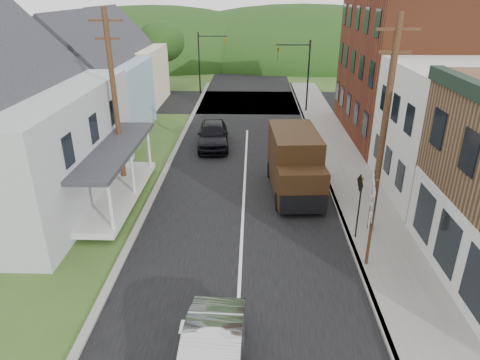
# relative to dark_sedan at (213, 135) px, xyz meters

# --- Properties ---
(ground) EXTENTS (120.00, 120.00, 0.00)m
(ground) POSITION_rel_dark_sedan_xyz_m (2.24, -14.33, -0.85)
(ground) COLOR #2D4719
(ground) RESTS_ON ground
(road) EXTENTS (9.00, 90.00, 0.02)m
(road) POSITION_rel_dark_sedan_xyz_m (2.24, -4.33, -0.85)
(road) COLOR black
(road) RESTS_ON ground
(cross_road) EXTENTS (60.00, 9.00, 0.02)m
(cross_road) POSITION_rel_dark_sedan_xyz_m (2.24, 12.67, -0.85)
(cross_road) COLOR black
(cross_road) RESTS_ON ground
(sidewalk_right) EXTENTS (2.80, 55.00, 0.15)m
(sidewalk_right) POSITION_rel_dark_sedan_xyz_m (8.14, -6.33, -0.77)
(sidewalk_right) COLOR slate
(sidewalk_right) RESTS_ON ground
(curb_right) EXTENTS (0.20, 55.00, 0.15)m
(curb_right) POSITION_rel_dark_sedan_xyz_m (6.79, -6.33, -0.77)
(curb_right) COLOR slate
(curb_right) RESTS_ON ground
(curb_left) EXTENTS (0.30, 55.00, 0.12)m
(curb_left) POSITION_rel_dark_sedan_xyz_m (-2.41, -6.33, -0.79)
(curb_left) COLOR slate
(curb_left) RESTS_ON ground
(storefront_white) EXTENTS (8.00, 7.00, 6.50)m
(storefront_white) POSITION_rel_dark_sedan_xyz_m (13.54, -6.83, 2.40)
(storefront_white) COLOR silver
(storefront_white) RESTS_ON ground
(storefront_red) EXTENTS (8.00, 12.00, 10.00)m
(storefront_red) POSITION_rel_dark_sedan_xyz_m (13.54, 2.67, 4.15)
(storefront_red) COLOR #622C17
(storefront_red) RESTS_ON ground
(house_blue) EXTENTS (7.14, 8.16, 7.28)m
(house_blue) POSITION_rel_dark_sedan_xyz_m (-8.76, 2.67, 2.84)
(house_blue) COLOR #92ABC7
(house_blue) RESTS_ON ground
(house_cream) EXTENTS (7.14, 8.16, 7.28)m
(house_cream) POSITION_rel_dark_sedan_xyz_m (-9.26, 11.67, 2.84)
(house_cream) COLOR beige
(house_cream) RESTS_ON ground
(utility_pole_right) EXTENTS (1.60, 0.26, 9.00)m
(utility_pole_right) POSITION_rel_dark_sedan_xyz_m (7.84, -10.83, 3.81)
(utility_pole_right) COLOR #472D19
(utility_pole_right) RESTS_ON ground
(utility_pole_left) EXTENTS (1.60, 0.26, 9.00)m
(utility_pole_left) POSITION_rel_dark_sedan_xyz_m (-4.26, -6.33, 3.81)
(utility_pole_left) COLOR #472D19
(utility_pole_left) RESTS_ON ground
(traffic_signal_right) EXTENTS (2.87, 0.20, 6.00)m
(traffic_signal_right) POSITION_rel_dark_sedan_xyz_m (6.55, 9.17, 2.91)
(traffic_signal_right) COLOR black
(traffic_signal_right) RESTS_ON ground
(traffic_signal_left) EXTENTS (2.87, 0.20, 6.00)m
(traffic_signal_left) POSITION_rel_dark_sedan_xyz_m (-2.06, 16.17, 2.91)
(traffic_signal_left) COLOR black
(traffic_signal_left) RESTS_ON ground
(tree_left_d) EXTENTS (4.80, 4.80, 6.94)m
(tree_left_d) POSITION_rel_dark_sedan_xyz_m (-6.76, 17.67, 4.04)
(tree_left_d) COLOR #382616
(tree_left_d) RESTS_ON ground
(forested_ridge) EXTENTS (90.00, 30.00, 16.00)m
(forested_ridge) POSITION_rel_dark_sedan_xyz_m (2.24, 40.67, -0.85)
(forested_ridge) COLOR black
(forested_ridge) RESTS_ON ground
(dark_sedan) EXTENTS (2.39, 5.12, 1.70)m
(dark_sedan) POSITION_rel_dark_sedan_xyz_m (0.00, 0.00, 0.00)
(dark_sedan) COLOR black
(dark_sedan) RESTS_ON ground
(delivery_van) EXTENTS (2.66, 5.80, 3.17)m
(delivery_van) POSITION_rel_dark_sedan_xyz_m (4.83, -6.96, 0.75)
(delivery_van) COLOR black
(delivery_van) RESTS_ON ground
(route_sign_cluster) EXTENTS (0.51, 1.96, 3.49)m
(route_sign_cluster) POSITION_rel_dark_sedan_xyz_m (7.00, -13.49, 1.57)
(route_sign_cluster) COLOR #472D19
(route_sign_cluster) RESTS_ON sidewalk_right
(warning_sign) EXTENTS (0.15, 0.80, 2.91)m
(warning_sign) POSITION_rel_dark_sedan_xyz_m (7.02, -11.59, 1.16)
(warning_sign) COLOR black
(warning_sign) RESTS_ON sidewalk_right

